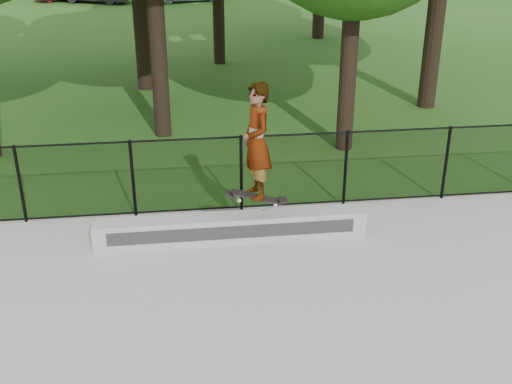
% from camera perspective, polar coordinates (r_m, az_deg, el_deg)
% --- Properties ---
extents(grind_ledge, '(4.69, 0.40, 0.48)m').
position_cam_1_polar(grind_ledge, '(11.10, -2.20, -3.24)').
color(grind_ledge, '#B2B3AD').
rests_on(grind_ledge, concrete_slab).
extents(skater_airborne, '(0.81, 0.78, 2.11)m').
position_cam_1_polar(skater_airborne, '(10.22, 0.06, 4.38)').
color(skater_airborne, black).
rests_on(skater_airborne, ground).
extents(chainlink_fence, '(16.06, 0.06, 1.50)m').
position_cam_1_polar(chainlink_fence, '(11.99, -1.32, 1.69)').
color(chainlink_fence, black).
rests_on(chainlink_fence, concrete_slab).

